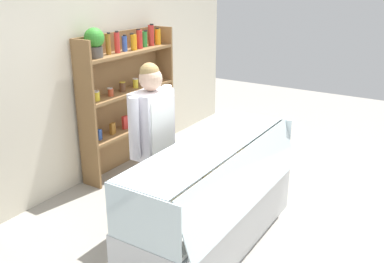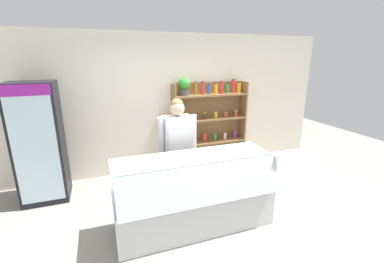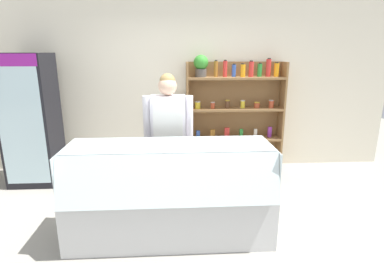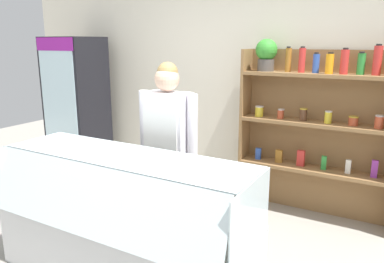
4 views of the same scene
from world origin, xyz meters
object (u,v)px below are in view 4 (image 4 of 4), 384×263
at_px(drinks_fridge, 77,109).
at_px(deli_display_case, 124,241).
at_px(shelving_unit, 312,120).
at_px(shop_clerk, 168,139).

xyz_separation_m(drinks_fridge, deli_display_case, (2.02, -1.50, -0.64)).
xyz_separation_m(shelving_unit, deli_display_case, (-0.99, -1.88, -0.74)).
height_order(shelving_unit, deli_display_case, shelving_unit).
bearing_deg(deli_display_case, drinks_fridge, 143.36).
relative_size(drinks_fridge, deli_display_case, 0.91).
relative_size(deli_display_case, shop_clerk, 1.25).
xyz_separation_m(drinks_fridge, shop_clerk, (2.00, -0.84, 0.04)).
distance_m(deli_display_case, shop_clerk, 0.95).
relative_size(drinks_fridge, shelving_unit, 1.02).
distance_m(shelving_unit, shop_clerk, 1.57).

